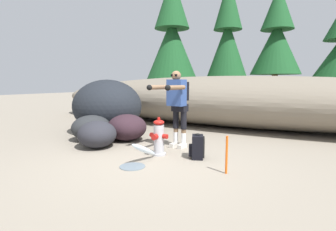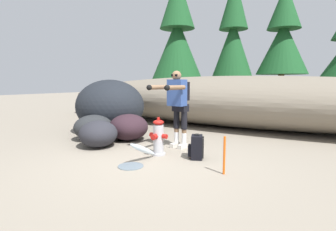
{
  "view_description": "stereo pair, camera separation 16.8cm",
  "coord_description": "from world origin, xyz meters",
  "px_view_note": "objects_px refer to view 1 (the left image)",
  "views": [
    {
      "loc": [
        2.58,
        -3.93,
        1.42
      ],
      "look_at": [
        -0.02,
        0.58,
        0.75
      ],
      "focal_mm": 27.71,
      "sensor_mm": 36.0,
      "label": 1
    },
    {
      "loc": [
        2.73,
        -3.84,
        1.42
      ],
      "look_at": [
        -0.02,
        0.58,
        0.75
      ],
      "focal_mm": 27.71,
      "sensor_mm": 36.0,
      "label": 2
    }
  ],
  "objects_px": {
    "boulder_small": "(127,127)",
    "boulder_outlier": "(97,134)",
    "boulder_mid": "(91,128)",
    "utility_worker": "(177,100)",
    "fire_hydrant": "(159,138)",
    "boulder_large": "(108,106)",
    "spare_backpack": "(197,147)",
    "survey_stake": "(227,155)"
  },
  "relations": [
    {
      "from": "boulder_small",
      "to": "boulder_outlier",
      "type": "distance_m",
      "value": 0.88
    },
    {
      "from": "boulder_outlier",
      "to": "survey_stake",
      "type": "bearing_deg",
      "value": -3.83
    },
    {
      "from": "spare_backpack",
      "to": "boulder_mid",
      "type": "bearing_deg",
      "value": -25.68
    },
    {
      "from": "utility_worker",
      "to": "boulder_outlier",
      "type": "distance_m",
      "value": 1.9
    },
    {
      "from": "utility_worker",
      "to": "boulder_mid",
      "type": "distance_m",
      "value": 2.34
    },
    {
      "from": "utility_worker",
      "to": "boulder_large",
      "type": "xyz_separation_m",
      "value": [
        -2.53,
        0.59,
        -0.3
      ]
    },
    {
      "from": "spare_backpack",
      "to": "boulder_large",
      "type": "xyz_separation_m",
      "value": [
        -3.22,
        1.08,
        0.53
      ]
    },
    {
      "from": "boulder_mid",
      "to": "boulder_outlier",
      "type": "relative_size",
      "value": 1.05
    },
    {
      "from": "fire_hydrant",
      "to": "boulder_outlier",
      "type": "height_order",
      "value": "fire_hydrant"
    },
    {
      "from": "spare_backpack",
      "to": "survey_stake",
      "type": "distance_m",
      "value": 0.9
    },
    {
      "from": "boulder_mid",
      "to": "boulder_outlier",
      "type": "distance_m",
      "value": 0.79
    },
    {
      "from": "boulder_outlier",
      "to": "survey_stake",
      "type": "xyz_separation_m",
      "value": [
        2.96,
        -0.2,
        0.01
      ]
    },
    {
      "from": "boulder_outlier",
      "to": "boulder_large",
      "type": "bearing_deg",
      "value": 125.26
    },
    {
      "from": "fire_hydrant",
      "to": "boulder_outlier",
      "type": "xyz_separation_m",
      "value": [
        -1.48,
        -0.17,
        -0.05
      ]
    },
    {
      "from": "fire_hydrant",
      "to": "boulder_small",
      "type": "height_order",
      "value": "fire_hydrant"
    },
    {
      "from": "utility_worker",
      "to": "survey_stake",
      "type": "relative_size",
      "value": 2.76
    },
    {
      "from": "fire_hydrant",
      "to": "utility_worker",
      "type": "distance_m",
      "value": 0.96
    },
    {
      "from": "spare_backpack",
      "to": "boulder_mid",
      "type": "relative_size",
      "value": 0.49
    },
    {
      "from": "spare_backpack",
      "to": "fire_hydrant",
      "type": "bearing_deg",
      "value": -10.8
    },
    {
      "from": "fire_hydrant",
      "to": "utility_worker",
      "type": "bearing_deg",
      "value": 85.04
    },
    {
      "from": "fire_hydrant",
      "to": "survey_stake",
      "type": "height_order",
      "value": "fire_hydrant"
    },
    {
      "from": "fire_hydrant",
      "to": "boulder_outlier",
      "type": "bearing_deg",
      "value": -173.64
    },
    {
      "from": "utility_worker",
      "to": "spare_backpack",
      "type": "height_order",
      "value": "utility_worker"
    },
    {
      "from": "fire_hydrant",
      "to": "survey_stake",
      "type": "xyz_separation_m",
      "value": [
        1.47,
        -0.36,
        -0.04
      ]
    },
    {
      "from": "fire_hydrant",
      "to": "boulder_mid",
      "type": "height_order",
      "value": "fire_hydrant"
    },
    {
      "from": "spare_backpack",
      "to": "survey_stake",
      "type": "height_order",
      "value": "survey_stake"
    },
    {
      "from": "boulder_mid",
      "to": "boulder_outlier",
      "type": "xyz_separation_m",
      "value": [
        0.65,
        -0.45,
        -0.02
      ]
    },
    {
      "from": "spare_backpack",
      "to": "boulder_mid",
      "type": "height_order",
      "value": "boulder_mid"
    },
    {
      "from": "boulder_large",
      "to": "survey_stake",
      "type": "height_order",
      "value": "boulder_large"
    },
    {
      "from": "boulder_outlier",
      "to": "survey_stake",
      "type": "relative_size",
      "value": 1.53
    },
    {
      "from": "boulder_mid",
      "to": "boulder_small",
      "type": "height_order",
      "value": "boulder_small"
    },
    {
      "from": "boulder_large",
      "to": "boulder_small",
      "type": "bearing_deg",
      "value": -25.42
    },
    {
      "from": "fire_hydrant",
      "to": "boulder_large",
      "type": "bearing_deg",
      "value": 153.42
    },
    {
      "from": "boulder_small",
      "to": "boulder_outlier",
      "type": "bearing_deg",
      "value": -97.75
    },
    {
      "from": "boulder_mid",
      "to": "survey_stake",
      "type": "xyz_separation_m",
      "value": [
        3.6,
        -0.65,
        -0.01
      ]
    },
    {
      "from": "fire_hydrant",
      "to": "boulder_mid",
      "type": "relative_size",
      "value": 0.78
    },
    {
      "from": "utility_worker",
      "to": "boulder_large",
      "type": "height_order",
      "value": "utility_worker"
    },
    {
      "from": "utility_worker",
      "to": "boulder_large",
      "type": "bearing_deg",
      "value": -98.06
    },
    {
      "from": "boulder_mid",
      "to": "boulder_small",
      "type": "relative_size",
      "value": 0.96
    },
    {
      "from": "utility_worker",
      "to": "spare_backpack",
      "type": "relative_size",
      "value": 3.53
    },
    {
      "from": "fire_hydrant",
      "to": "boulder_small",
      "type": "relative_size",
      "value": 0.74
    },
    {
      "from": "fire_hydrant",
      "to": "boulder_mid",
      "type": "bearing_deg",
      "value": 172.38
    }
  ]
}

